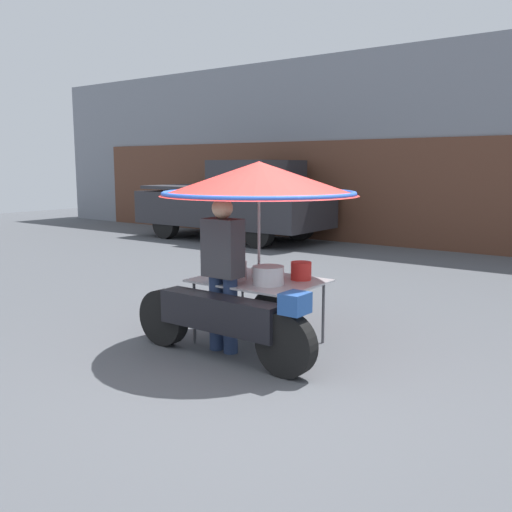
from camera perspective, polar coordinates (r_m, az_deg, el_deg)
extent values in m
plane|color=#4C4F54|center=(5.05, -0.01, -12.01)|extent=(36.00, 36.00, 0.00)
cube|color=#563323|center=(12.45, 23.76, 5.46)|extent=(23.80, 0.06, 2.40)
cylinder|color=black|center=(4.97, 3.01, -8.85)|extent=(0.57, 0.14, 0.57)
cylinder|color=black|center=(5.90, -9.22, -6.07)|extent=(0.57, 0.14, 0.57)
cube|color=black|center=(5.36, -3.66, -5.74)|extent=(1.32, 0.24, 0.32)
cube|color=#234C93|center=(4.82, 3.92, -4.73)|extent=(0.20, 0.24, 0.18)
cylinder|color=black|center=(6.10, 1.87, -5.73)|extent=(0.51, 0.14, 0.51)
cylinder|color=#515156|center=(5.26, 2.34, -7.43)|extent=(0.03, 0.03, 0.65)
cylinder|color=#515156|center=(5.91, 6.74, -5.62)|extent=(0.03, 0.03, 0.65)
cylinder|color=#515156|center=(5.89, -6.17, -5.65)|extent=(0.03, 0.03, 0.65)
cylinder|color=#515156|center=(6.48, -1.35, -4.24)|extent=(0.03, 0.03, 0.65)
cube|color=#B2B2B7|center=(5.79, 0.30, -2.48)|extent=(1.24, 0.94, 0.02)
cylinder|color=#B2B2B7|center=(5.72, 0.30, 1.81)|extent=(0.03, 0.03, 0.85)
cone|color=red|center=(5.67, 0.31, 7.76)|extent=(1.98, 1.98, 0.33)
torus|color=blue|center=(5.68, 0.30, 6.27)|extent=(1.93, 1.93, 0.05)
cylinder|color=silver|center=(5.81, -2.88, -1.45)|extent=(0.40, 0.40, 0.18)
cylinder|color=silver|center=(5.53, 1.23, -1.96)|extent=(0.31, 0.31, 0.18)
cylinder|color=#B7B7BC|center=(5.96, 0.89, -1.60)|extent=(0.28, 0.28, 0.09)
cylinder|color=red|center=(5.79, 4.53, -1.49)|extent=(0.21, 0.21, 0.18)
cylinder|color=navy|center=(5.67, -3.99, -5.67)|extent=(0.14, 0.14, 0.75)
cylinder|color=navy|center=(5.56, -2.57, -5.96)|extent=(0.14, 0.14, 0.75)
cube|color=#38383D|center=(5.48, -3.35, 0.82)|extent=(0.38, 0.22, 0.56)
sphere|color=tan|center=(5.44, -3.38, 4.81)|extent=(0.20, 0.20, 0.20)
cylinder|color=black|center=(12.56, 0.25, 2.40)|extent=(0.72, 0.24, 0.72)
cylinder|color=black|center=(13.95, 4.41, 3.04)|extent=(0.72, 0.24, 0.72)
cylinder|color=black|center=(14.46, -9.01, 3.17)|extent=(0.72, 0.24, 0.72)
cylinder|color=black|center=(15.68, -4.57, 3.70)|extent=(0.72, 0.24, 0.72)
cube|color=#28282D|center=(14.07, -2.44, 4.76)|extent=(4.82, 1.99, 0.81)
cube|color=#28282D|center=(13.56, 0.09, 7.94)|extent=(1.64, 1.83, 0.77)
cube|color=#2D2D33|center=(14.67, -5.39, 6.88)|extent=(2.51, 1.91, 0.08)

